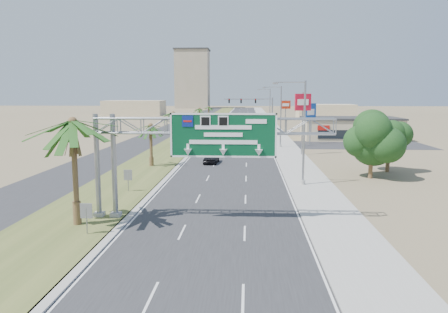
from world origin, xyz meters
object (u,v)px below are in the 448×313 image
signal_mast (262,113)px  sign_gantry (201,134)px  palm_near (73,122)px  pole_sign_red_near (303,106)px  car_far (230,127)px  car_mid_lane (244,139)px  pole_sign_red_far (286,107)px  store_building (350,129)px  pole_sign_blue (311,114)px  car_left_lane (211,158)px  car_right_lane (261,131)px

signal_mast → sign_gantry: bearing=-95.7°
palm_near → pole_sign_red_near: size_ratio=0.93×
palm_near → signal_mast: 65.60m
car_far → palm_near: bearing=-97.0°
car_mid_lane → pole_sign_red_far: bearing=69.6°
palm_near → signal_mast: size_ratio=0.81×
sign_gantry → store_building: 60.77m
pole_sign_red_near → car_far: bearing=105.5°
store_building → car_mid_lane: store_building is taller
car_far → signal_mast: bearing=-66.6°
signal_mast → pole_sign_red_near: (4.81, -28.43, 2.22)m
signal_mast → pole_sign_blue: size_ratio=1.40×
pole_sign_blue → palm_near: bearing=-114.4°
palm_near → pole_sign_blue: (22.20, 48.88, -1.55)m
sign_gantry → car_left_lane: 25.75m
sign_gantry → palm_near: bearing=-166.7°
store_building → car_far: 32.37m
palm_near → car_left_lane: palm_near is taller
palm_near → car_mid_lane: size_ratio=1.69×
store_building → pole_sign_red_near: (-12.02, -22.46, 5.07)m
car_right_lane → pole_sign_red_near: pole_sign_red_near is taller
sign_gantry → car_far: size_ratio=3.67×
pole_sign_red_near → store_building: bearing=61.9°
palm_near → car_right_lane: bearing=78.2°
signal_mast → store_building: signal_mast is taller
pole_sign_blue → pole_sign_red_far: bearing=96.5°
car_right_lane → pole_sign_blue: bearing=-71.5°
car_mid_lane → pole_sign_red_near: size_ratio=0.55×
signal_mast → pole_sign_red_far: 8.58m
sign_gantry → car_right_lane: bearing=84.8°
store_building → signal_mast: bearing=160.5°
signal_mast → pole_sign_blue: bearing=-62.6°
car_left_lane → store_building: bearing=55.1°
car_mid_lane → pole_sign_red_near: 17.18m
car_mid_lane → palm_near: bearing=-99.9°
sign_gantry → store_building: (23.06, 56.07, -4.06)m
car_far → pole_sign_blue: size_ratio=0.62×
pole_sign_red_far → signal_mast: bearing=-128.9°
signal_mast → pole_sign_red_near: bearing=-80.4°
sign_gantry → signal_mast: signal_mast is taller
signal_mast → car_mid_lane: bearing=-103.9°
palm_near → pole_sign_red_near: pole_sign_red_near is taller
palm_near → pole_sign_red_far: palm_near is taller
car_right_lane → pole_sign_red_far: bearing=25.6°
store_building → car_mid_lane: size_ratio=3.64×
car_right_lane → pole_sign_red_far: 8.29m
car_right_lane → car_far: car_right_lane is taller
pole_sign_blue → pole_sign_red_far: size_ratio=0.99×
car_mid_lane → pole_sign_blue: size_ratio=0.67×
car_right_lane → sign_gantry: bearing=-100.4°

